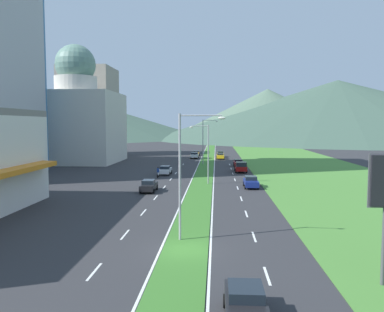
# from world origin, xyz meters

# --- Properties ---
(ground_plane) EXTENTS (600.00, 600.00, 0.00)m
(ground_plane) POSITION_xyz_m (0.00, 0.00, 0.00)
(ground_plane) COLOR #2D2D30
(grass_median) EXTENTS (3.20, 240.00, 0.06)m
(grass_median) POSITION_xyz_m (0.00, 60.00, 0.03)
(grass_median) COLOR #387028
(grass_median) RESTS_ON ground_plane
(grass_verge_right) EXTENTS (24.00, 240.00, 0.06)m
(grass_verge_right) POSITION_xyz_m (20.60, 60.00, 0.03)
(grass_verge_right) COLOR #477F33
(grass_verge_right) RESTS_ON ground_plane
(lane_dash_left_2) EXTENTS (0.16, 2.80, 0.01)m
(lane_dash_left_2) POSITION_xyz_m (-5.10, -4.26, 0.01)
(lane_dash_left_2) COLOR silver
(lane_dash_left_2) RESTS_ON ground_plane
(lane_dash_left_3) EXTENTS (0.16, 2.80, 0.01)m
(lane_dash_left_3) POSITION_xyz_m (-5.10, 3.61, 0.01)
(lane_dash_left_3) COLOR silver
(lane_dash_left_3) RESTS_ON ground_plane
(lane_dash_left_4) EXTENTS (0.16, 2.80, 0.01)m
(lane_dash_left_4) POSITION_xyz_m (-5.10, 11.48, 0.01)
(lane_dash_left_4) COLOR silver
(lane_dash_left_4) RESTS_ON ground_plane
(lane_dash_left_5) EXTENTS (0.16, 2.80, 0.01)m
(lane_dash_left_5) POSITION_xyz_m (-5.10, 19.34, 0.01)
(lane_dash_left_5) COLOR silver
(lane_dash_left_5) RESTS_ON ground_plane
(lane_dash_left_6) EXTENTS (0.16, 2.80, 0.01)m
(lane_dash_left_6) POSITION_xyz_m (-5.10, 27.21, 0.01)
(lane_dash_left_6) COLOR silver
(lane_dash_left_6) RESTS_ON ground_plane
(lane_dash_left_7) EXTENTS (0.16, 2.80, 0.01)m
(lane_dash_left_7) POSITION_xyz_m (-5.10, 35.08, 0.01)
(lane_dash_left_7) COLOR silver
(lane_dash_left_7) RESTS_ON ground_plane
(lane_dash_left_8) EXTENTS (0.16, 2.80, 0.01)m
(lane_dash_left_8) POSITION_xyz_m (-5.10, 42.95, 0.01)
(lane_dash_left_8) COLOR silver
(lane_dash_left_8) RESTS_ON ground_plane
(lane_dash_left_9) EXTENTS (0.16, 2.80, 0.01)m
(lane_dash_left_9) POSITION_xyz_m (-5.10, 50.82, 0.01)
(lane_dash_left_9) COLOR silver
(lane_dash_left_9) RESTS_ON ground_plane
(lane_dash_left_10) EXTENTS (0.16, 2.80, 0.01)m
(lane_dash_left_10) POSITION_xyz_m (-5.10, 58.69, 0.01)
(lane_dash_left_10) COLOR silver
(lane_dash_left_10) RESTS_ON ground_plane
(lane_dash_right_2) EXTENTS (0.16, 2.80, 0.01)m
(lane_dash_right_2) POSITION_xyz_m (5.10, -4.26, 0.01)
(lane_dash_right_2) COLOR silver
(lane_dash_right_2) RESTS_ON ground_plane
(lane_dash_right_3) EXTENTS (0.16, 2.80, 0.01)m
(lane_dash_right_3) POSITION_xyz_m (5.10, 3.61, 0.01)
(lane_dash_right_3) COLOR silver
(lane_dash_right_3) RESTS_ON ground_plane
(lane_dash_right_4) EXTENTS (0.16, 2.80, 0.01)m
(lane_dash_right_4) POSITION_xyz_m (5.10, 11.48, 0.01)
(lane_dash_right_4) COLOR silver
(lane_dash_right_4) RESTS_ON ground_plane
(lane_dash_right_5) EXTENTS (0.16, 2.80, 0.01)m
(lane_dash_right_5) POSITION_xyz_m (5.10, 19.34, 0.01)
(lane_dash_right_5) COLOR silver
(lane_dash_right_5) RESTS_ON ground_plane
(lane_dash_right_6) EXTENTS (0.16, 2.80, 0.01)m
(lane_dash_right_6) POSITION_xyz_m (5.10, 27.21, 0.01)
(lane_dash_right_6) COLOR silver
(lane_dash_right_6) RESTS_ON ground_plane
(lane_dash_right_7) EXTENTS (0.16, 2.80, 0.01)m
(lane_dash_right_7) POSITION_xyz_m (5.10, 35.08, 0.01)
(lane_dash_right_7) COLOR silver
(lane_dash_right_7) RESTS_ON ground_plane
(lane_dash_right_8) EXTENTS (0.16, 2.80, 0.01)m
(lane_dash_right_8) POSITION_xyz_m (5.10, 42.95, 0.01)
(lane_dash_right_8) COLOR silver
(lane_dash_right_8) RESTS_ON ground_plane
(lane_dash_right_9) EXTENTS (0.16, 2.80, 0.01)m
(lane_dash_right_9) POSITION_xyz_m (5.10, 50.82, 0.01)
(lane_dash_right_9) COLOR silver
(lane_dash_right_9) RESTS_ON ground_plane
(lane_dash_right_10) EXTENTS (0.16, 2.80, 0.01)m
(lane_dash_right_10) POSITION_xyz_m (5.10, 58.69, 0.01)
(lane_dash_right_10) COLOR silver
(lane_dash_right_10) RESTS_ON ground_plane
(edge_line_median_left) EXTENTS (0.16, 240.00, 0.01)m
(edge_line_median_left) POSITION_xyz_m (-1.75, 60.00, 0.01)
(edge_line_median_left) COLOR silver
(edge_line_median_left) RESTS_ON ground_plane
(edge_line_median_right) EXTENTS (0.16, 240.00, 0.01)m
(edge_line_median_right) POSITION_xyz_m (1.75, 60.00, 0.01)
(edge_line_median_right) COLOR silver
(edge_line_median_right) RESTS_ON ground_plane
(domed_building) EXTENTS (19.02, 19.02, 26.94)m
(domed_building) POSITION_xyz_m (-30.11, 62.31, 10.06)
(domed_building) COLOR beige
(domed_building) RESTS_ON ground_plane
(midrise_colored) EXTENTS (13.97, 13.97, 24.68)m
(midrise_colored) POSITION_xyz_m (-34.01, 83.19, 12.34)
(midrise_colored) COLOR #9E9384
(midrise_colored) RESTS_ON ground_plane
(hill_far_left) EXTENTS (210.78, 210.78, 31.89)m
(hill_far_left) POSITION_xyz_m (-111.37, 231.05, 15.95)
(hill_far_left) COLOR #3D5647
(hill_far_left) RESTS_ON ground_plane
(hill_far_center) EXTENTS (125.28, 125.28, 30.91)m
(hill_far_center) POSITION_xyz_m (34.17, 223.18, 15.45)
(hill_far_center) COLOR #516B56
(hill_far_center) RESTS_ON ground_plane
(hill_far_right) EXTENTS (229.19, 229.19, 35.83)m
(hill_far_right) POSITION_xyz_m (76.34, 220.70, 17.91)
(hill_far_right) COLOR #3D5647
(hill_far_right) RESTS_ON ground_plane
(street_lamp_near) EXTENTS (3.48, 0.44, 9.56)m
(street_lamp_near) POSITION_xyz_m (-0.20, 2.32, 5.54)
(street_lamp_near) COLOR #99999E
(street_lamp_near) RESTS_ON ground_plane
(street_lamp_mid) EXTENTS (2.86, 0.29, 8.68)m
(street_lamp_mid) POSITION_xyz_m (0.63, 30.46, 5.02)
(street_lamp_mid) COLOR #99999E
(street_lamp_mid) RESTS_ON ground_plane
(street_lamp_far) EXTENTS (3.35, 0.53, 9.79)m
(street_lamp_far) POSITION_xyz_m (-0.42, 58.52, 5.65)
(street_lamp_far) COLOR #99999E
(street_lamp_far) RESTS_ON ground_plane
(car_0) EXTENTS (1.99, 4.61, 1.53)m
(car_0) POSITION_xyz_m (-6.78, 40.97, 0.78)
(car_0) COLOR silver
(car_0) RESTS_ON ground_plane
(car_1) EXTENTS (1.97, 4.60, 1.58)m
(car_1) POSITION_xyz_m (6.95, 27.63, 0.80)
(car_1) COLOR navy
(car_1) RESTS_ON ground_plane
(car_2) EXTENTS (1.96, 4.18, 1.56)m
(car_2) POSITION_xyz_m (3.46, -9.60, 0.79)
(car_2) COLOR black
(car_2) RESTS_ON ground_plane
(car_3) EXTENTS (1.88, 4.69, 1.55)m
(car_3) POSITION_xyz_m (-6.64, 23.55, 0.79)
(car_3) COLOR black
(car_3) RESTS_ON ground_plane
(car_4) EXTENTS (1.99, 4.15, 1.46)m
(car_4) POSITION_xyz_m (3.17, 72.11, 0.76)
(car_4) COLOR yellow
(car_4) RESTS_ON ground_plane
(car_5) EXTENTS (2.00, 4.33, 1.53)m
(car_5) POSITION_xyz_m (-3.45, 74.19, 0.78)
(car_5) COLOR silver
(car_5) RESTS_ON ground_plane
(car_6) EXTENTS (1.89, 4.19, 1.43)m
(car_6) POSITION_xyz_m (-3.49, 82.14, 0.73)
(car_6) COLOR #C6842D
(car_6) RESTS_ON ground_plane
(car_7) EXTENTS (1.96, 4.11, 1.46)m
(car_7) POSITION_xyz_m (6.74, 55.31, 0.75)
(car_7) COLOR maroon
(car_7) RESTS_ON ground_plane
(car_8) EXTENTS (1.96, 4.40, 1.56)m
(car_8) POSITION_xyz_m (3.26, 78.31, 0.80)
(car_8) COLOR yellow
(car_8) RESTS_ON ground_plane
(pickup_truck_0) EXTENTS (2.18, 5.40, 2.00)m
(pickup_truck_0) POSITION_xyz_m (6.64, 45.15, 0.98)
(pickup_truck_0) COLOR maroon
(pickup_truck_0) RESTS_ON ground_plane
(motorcycle_rider) EXTENTS (0.36, 2.00, 1.80)m
(motorcycle_rider) POSITION_xyz_m (-7.47, 37.22, 0.75)
(motorcycle_rider) COLOR black
(motorcycle_rider) RESTS_ON ground_plane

